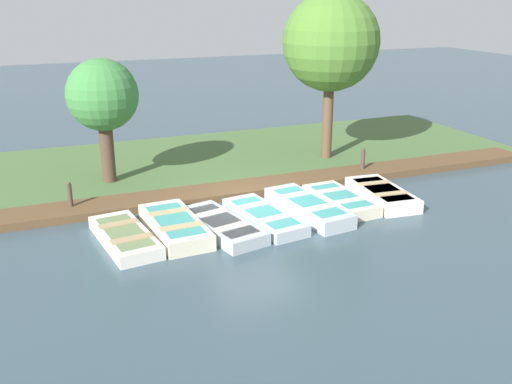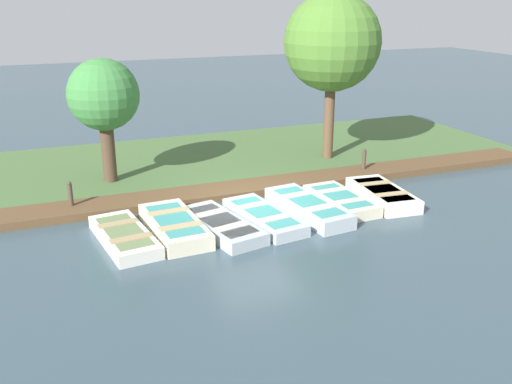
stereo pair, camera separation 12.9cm
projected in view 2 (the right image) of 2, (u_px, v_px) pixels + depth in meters
ground_plane at (255, 209)px, 16.56m from camera, size 80.00×80.00×0.00m
shore_bank at (205, 162)px, 20.93m from camera, size 8.00×24.00×0.14m
dock_walkway at (237, 190)px, 17.84m from camera, size 1.27×22.17×0.23m
rowboat_0 at (124, 236)px, 14.30m from camera, size 2.96×1.45×0.34m
rowboat_1 at (174, 226)px, 14.83m from camera, size 2.97×1.33×0.43m
rowboat_2 at (221, 225)px, 14.98m from camera, size 3.11×1.72×0.35m
rowboat_3 at (264, 217)px, 15.57m from camera, size 3.09×1.46×0.34m
rowboat_4 at (308, 207)px, 16.12m from camera, size 3.25×1.41×0.42m
rowboat_5 at (341, 200)px, 16.75m from camera, size 2.67×1.24×0.36m
rowboat_6 at (382, 195)px, 17.14m from camera, size 2.80×1.39×0.41m
mooring_post_near at (71, 197)px, 16.11m from camera, size 0.13×0.13×0.95m
mooring_post_far at (364, 162)px, 19.45m from camera, size 0.13×0.13×0.95m
park_tree_far_left at (104, 97)px, 17.72m from camera, size 2.24×2.24×4.08m
park_tree_left at (332, 43)px, 19.90m from camera, size 3.42×3.42×6.02m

